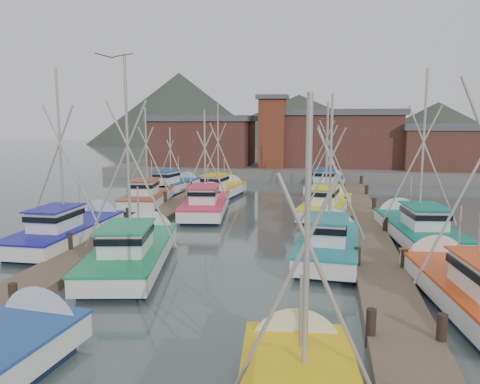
% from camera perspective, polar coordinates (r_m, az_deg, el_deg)
% --- Properties ---
extents(ground, '(260.00, 260.00, 0.00)m').
position_cam_1_polar(ground, '(24.17, -0.72, -7.56)').
color(ground, '#4B5A58').
rests_on(ground, ground).
extents(dock_left, '(2.30, 46.00, 1.50)m').
position_cam_1_polar(dock_left, '(29.91, -12.44, -4.17)').
color(dock_left, brown).
rests_on(dock_left, ground).
extents(dock_right, '(2.30, 46.00, 1.50)m').
position_cam_1_polar(dock_right, '(27.68, 15.42, -5.32)').
color(dock_right, brown).
rests_on(dock_right, ground).
extents(quay, '(44.00, 16.00, 1.20)m').
position_cam_1_polar(quay, '(60.23, 6.26, 2.76)').
color(quay, slate).
rests_on(quay, ground).
extents(shed_left, '(12.72, 8.48, 6.20)m').
position_cam_1_polar(shed_left, '(59.86, -4.46, 6.34)').
color(shed_left, brown).
rests_on(shed_left, quay).
extents(shed_center, '(14.84, 9.54, 6.90)m').
position_cam_1_polar(shed_center, '(59.79, 12.10, 6.51)').
color(shed_center, brown).
rests_on(shed_center, quay).
extents(shed_right, '(8.48, 6.36, 5.20)m').
position_cam_1_polar(shed_right, '(58.15, 23.08, 5.11)').
color(shed_right, brown).
rests_on(shed_right, quay).
extents(lookout_tower, '(3.60, 3.60, 8.50)m').
position_cam_1_polar(lookout_tower, '(56.14, 3.97, 7.43)').
color(lookout_tower, brown).
rests_on(lookout_tower, quay).
extents(distant_hills, '(175.00, 140.00, 42.00)m').
position_cam_1_polar(distant_hills, '(146.52, 3.89, 6.02)').
color(distant_hills, '#3B4338').
rests_on(distant_hills, ground).
extents(boat_4, '(4.84, 10.12, 10.49)m').
position_cam_1_polar(boat_4, '(22.88, -12.69, -6.93)').
color(boat_4, '#101F38').
rests_on(boat_4, ground).
extents(boat_5, '(3.54, 9.07, 8.78)m').
position_cam_1_polar(boat_5, '(24.18, 10.80, -6.04)').
color(boat_5, '#101F38').
rests_on(boat_5, ground).
extents(boat_6, '(4.18, 9.27, 10.28)m').
position_cam_1_polar(boat_6, '(27.95, -19.79, -4.38)').
color(boat_6, '#101F38').
rests_on(boat_6, ground).
extents(boat_7, '(4.38, 9.35, 11.13)m').
position_cam_1_polar(boat_7, '(19.51, 25.95, -10.35)').
color(boat_7, '#101F38').
rests_on(boat_7, ground).
extents(boat_8, '(4.20, 9.66, 8.32)m').
position_cam_1_polar(boat_8, '(34.54, -4.11, -1.48)').
color(boat_8, '#101F38').
rests_on(boat_8, ground).
extents(boat_9, '(3.96, 9.12, 8.81)m').
position_cam_1_polar(boat_9, '(34.41, 10.56, -1.64)').
color(boat_9, '#101F38').
rests_on(boat_9, ground).
extents(boat_10, '(4.03, 9.22, 8.55)m').
position_cam_1_polar(boat_10, '(38.59, -10.96, -0.54)').
color(boat_10, '#101F38').
rests_on(boat_10, ground).
extents(boat_11, '(4.14, 9.58, 10.33)m').
position_cam_1_polar(boat_11, '(28.64, 20.47, -4.12)').
color(boat_11, '#101F38').
rests_on(boat_11, ground).
extents(boat_12, '(3.55, 8.67, 8.86)m').
position_cam_1_polar(boat_12, '(41.20, -2.35, 0.19)').
color(boat_12, '#101F38').
rests_on(boat_12, ground).
extents(boat_13, '(3.92, 9.80, 9.36)m').
position_cam_1_polar(boat_13, '(46.39, 10.48, 1.01)').
color(boat_13, '#101F38').
rests_on(boat_13, ground).
extents(boat_14, '(3.82, 8.56, 6.80)m').
position_cam_1_polar(boat_14, '(44.66, -8.01, 0.77)').
color(boat_14, '#101F38').
rests_on(boat_14, ground).
extents(gull_near, '(1.51, 0.66, 0.24)m').
position_cam_1_polar(gull_near, '(19.62, -15.12, 15.71)').
color(gull_near, gray).
rests_on(gull_near, ground).
extents(gull_far, '(1.51, 0.66, 0.24)m').
position_cam_1_polar(gull_far, '(28.15, 11.12, 8.66)').
color(gull_far, gray).
rests_on(gull_far, ground).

